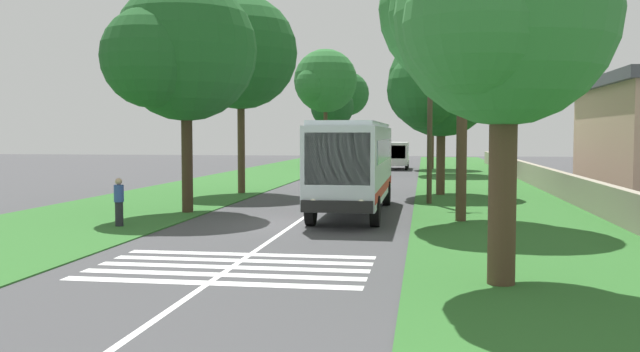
{
  "coord_description": "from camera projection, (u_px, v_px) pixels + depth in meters",
  "views": [
    {
      "loc": [
        -24.24,
        -4.65,
        3.25
      ],
      "look_at": [
        2.6,
        -0.54,
        1.6
      ],
      "focal_mm": 38.35,
      "sensor_mm": 36.0,
      "label": 1
    }
  ],
  "objects": [
    {
      "name": "zebra_crossing",
      "position": [
        232.0,
        267.0,
        16.72
      ],
      "size": [
        4.05,
        6.8,
        0.01
      ],
      "color": "silver",
      "rests_on": "ground"
    },
    {
      "name": "roadside_tree_right_3",
      "position": [
        430.0,
        87.0,
        63.88
      ],
      "size": [
        6.6,
        5.96,
        10.78
      ],
      "color": "#4C3826",
      "rests_on": "grass_verge_right"
    },
    {
      "name": "roadside_tree_right_0",
      "position": [
        438.0,
        86.0,
        36.18
      ],
      "size": [
        6.75,
        5.7,
        8.79
      ],
      "color": "#4C3826",
      "rests_on": "grass_verge_right"
    },
    {
      "name": "roadside_tree_left_4",
      "position": [
        238.0,
        55.0,
        37.27
      ],
      "size": [
        6.92,
        6.21,
        10.8
      ],
      "color": "#4C3826",
      "rests_on": "grass_verge_left"
    },
    {
      "name": "roadside_tree_left_3",
      "position": [
        332.0,
        108.0,
        78.44
      ],
      "size": [
        5.63,
        4.98,
        8.9
      ],
      "color": "#4C3826",
      "rests_on": "grass_verge_left"
    },
    {
      "name": "roadside_tree_left_1",
      "position": [
        325.0,
        83.0,
        67.62
      ],
      "size": [
        7.32,
        6.25,
        11.64
      ],
      "color": "#4C3826",
      "rests_on": "grass_verge_left"
    },
    {
      "name": "centre_line",
      "position": [
        343.0,
        191.0,
        39.61
      ],
      "size": [
        110.0,
        0.16,
        0.01
      ],
      "primitive_type": "cube",
      "color": "silver",
      "rests_on": "ground"
    },
    {
      "name": "utility_pole",
      "position": [
        430.0,
        111.0,
        31.59
      ],
      "size": [
        0.24,
        1.4,
        8.27
      ],
      "color": "#473828",
      "rests_on": "grass_verge_right"
    },
    {
      "name": "ground",
      "position": [
        295.0,
        224.0,
        24.81
      ],
      "size": [
        160.0,
        160.0,
        0.0
      ],
      "primitive_type": "plane",
      "color": "#424244"
    },
    {
      "name": "coach_bus",
      "position": [
        354.0,
        162.0,
        27.99
      ],
      "size": [
        11.16,
        2.62,
        3.73
      ],
      "color": "silver",
      "rests_on": "ground"
    },
    {
      "name": "grass_verge_right",
      "position": [
        488.0,
        192.0,
        38.38
      ],
      "size": [
        120.0,
        8.0,
        0.04
      ],
      "primitive_type": "cube",
      "color": "#2D6628",
      "rests_on": "ground"
    },
    {
      "name": "roadside_tree_right_2",
      "position": [
        441.0,
        91.0,
        54.86
      ],
      "size": [
        8.01,
        6.44,
        10.12
      ],
      "color": "#3D2D1E",
      "rests_on": "grass_verge_right"
    },
    {
      "name": "grass_verge_left",
      "position": [
        207.0,
        189.0,
        40.85
      ],
      "size": [
        120.0,
        8.0,
        0.04
      ],
      "primitive_type": "cube",
      "color": "#2D6628",
      "rests_on": "ground"
    },
    {
      "name": "pedestrian",
      "position": [
        119.0,
        201.0,
        23.94
      ],
      "size": [
        0.34,
        0.34,
        1.69
      ],
      "color": "#26262D",
      "rests_on": "grass_verge_left"
    },
    {
      "name": "roadside_tree_right_1",
      "position": [
        460.0,
        11.0,
        25.08
      ],
      "size": [
        7.06,
        6.2,
        10.98
      ],
      "color": "#4C3826",
      "rests_on": "grass_verge_right"
    },
    {
      "name": "trailing_car_1",
      "position": [
        345.0,
        167.0,
        54.64
      ],
      "size": [
        4.3,
        1.78,
        1.43
      ],
      "color": "gold",
      "rests_on": "ground"
    },
    {
      "name": "roadside_tree_left_2",
      "position": [
        346.0,
        95.0,
        86.99
      ],
      "size": [
        6.37,
        5.59,
        11.21
      ],
      "color": "#4C3826",
      "rests_on": "grass_verge_left"
    },
    {
      "name": "roadside_tree_right_4",
      "position": [
        500.0,
        21.0,
        14.38
      ],
      "size": [
        5.34,
        4.69,
        8.08
      ],
      "color": "#4C3826",
      "rests_on": "grass_verge_right"
    },
    {
      "name": "roadside_wall",
      "position": [
        536.0,
        175.0,
        42.76
      ],
      "size": [
        70.0,
        0.4,
        1.3
      ],
      "primitive_type": "cube",
      "color": "#9E937F",
      "rests_on": "grass_verge_right"
    },
    {
      "name": "roadside_tree_left_0",
      "position": [
        181.0,
        54.0,
        27.89
      ],
      "size": [
        6.93,
        5.82,
        9.57
      ],
      "color": "#3D2D1E",
      "rests_on": "grass_verge_left"
    },
    {
      "name": "trailing_car_0",
      "position": [
        334.0,
        172.0,
        47.29
      ],
      "size": [
        4.3,
        1.78,
        1.43
      ],
      "color": "navy",
      "rests_on": "ground"
    },
    {
      "name": "trailing_minibus_0",
      "position": [
        397.0,
        153.0,
        64.21
      ],
      "size": [
        6.0,
        2.14,
        2.53
      ],
      "color": "silver",
      "rests_on": "ground"
    }
  ]
}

